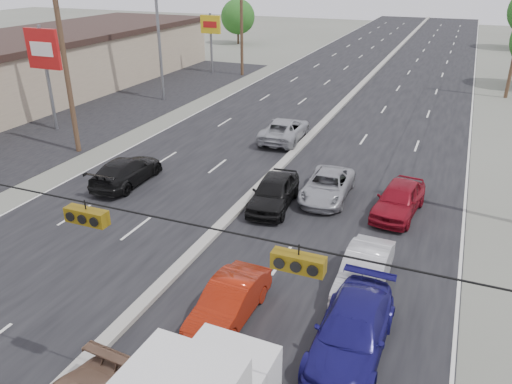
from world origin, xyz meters
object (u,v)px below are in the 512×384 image
queue_car_d (352,332)px  pole_sign_far (211,29)px  queue_car_e (399,199)px  oncoming_near (127,171)px  queue_car_c (327,186)px  red_sedan (229,302)px  queue_car_a (274,192)px  utility_pole_left_b (66,68)px  oncoming_far (285,130)px  pole_sign_mid (44,55)px  queue_car_b (364,272)px  tree_left_far (238,17)px  utility_pole_left_c (242,24)px

queue_car_d → pole_sign_far: bearing=123.4°
queue_car_e → oncoming_near: queue_car_e is taller
pole_sign_far → oncoming_near: pole_sign_far is taller
queue_car_d → queue_car_e: queue_car_e is taller
queue_car_c → oncoming_near: (-10.20, -2.29, 0.07)m
oncoming_near → red_sedan: bearing=138.2°
queue_car_a → queue_car_e: queue_car_a is taller
utility_pole_left_b → queue_car_d: 22.77m
oncoming_far → queue_car_d: bearing=112.2°
red_sedan → pole_sign_far: bearing=119.1°
utility_pole_left_b → queue_car_a: size_ratio=2.25×
utility_pole_left_b → queue_car_c: (16.00, -0.70, -4.47)m
queue_car_e → oncoming_near: 13.83m
pole_sign_mid → queue_car_b: (23.70, -10.56, -4.42)m
utility_pole_left_b → tree_left_far: utility_pole_left_b is taller
queue_car_b → queue_car_e: 6.43m
utility_pole_left_c → oncoming_near: utility_pole_left_c is taller
queue_car_e → queue_car_c: bearing=179.7°
pole_sign_mid → oncoming_far: 16.66m
pole_sign_mid → oncoming_near: size_ratio=1.45×
tree_left_far → queue_car_c: (25.50, -45.70, -3.08)m
pole_sign_far → tree_left_far: 20.89m
pole_sign_mid → oncoming_far: bearing=13.9°
queue_car_b → oncoming_near: (-13.40, 4.57, 0.01)m
oncoming_far → tree_left_far: bearing=-64.8°
queue_car_b → oncoming_far: oncoming_far is taller
queue_car_a → utility_pole_left_c: bearing=111.4°
utility_pole_left_b → pole_sign_mid: (-4.50, 3.00, 0.01)m
pole_sign_mid → queue_car_b: bearing=-24.0°
queue_car_d → oncoming_near: (-13.70, 7.91, -0.02)m
oncoming_near → oncoming_far: (5.30, 9.84, 0.03)m
queue_car_b → queue_car_d: bearing=-83.5°
pole_sign_far → tree_left_far: (-6.00, 20.00, -0.69)m
oncoming_near → oncoming_far: oncoming_far is taller
queue_car_a → oncoming_near: bearing=177.5°
red_sedan → oncoming_far: oncoming_far is taller
queue_car_a → queue_car_b: queue_car_a is taller
queue_car_e → oncoming_far: queue_car_e is taller
utility_pole_left_c → queue_car_a: utility_pole_left_c is taller
utility_pole_left_b → queue_car_d: utility_pole_left_b is taller
queue_car_c → oncoming_near: bearing=-169.3°
queue_car_b → oncoming_far: 16.53m
oncoming_near → oncoming_far: 11.18m
utility_pole_left_b → queue_car_c: 16.63m
queue_car_e → red_sedan: bearing=-105.5°
utility_pole_left_c → pole_sign_mid: utility_pole_left_c is taller
pole_sign_mid → red_sedan: bearing=-34.9°
utility_pole_left_c → queue_car_c: (16.00, -25.70, -4.47)m
utility_pole_left_c → queue_car_b: bearing=-59.5°
pole_sign_mid → oncoming_far: pole_sign_mid is taller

